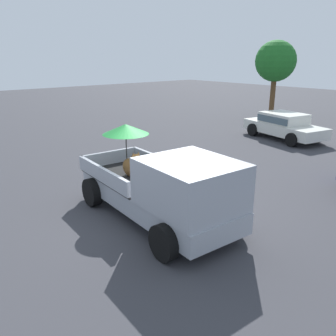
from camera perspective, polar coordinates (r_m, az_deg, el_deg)
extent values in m
plane|color=#38383D|center=(9.36, -2.06, -8.10)|extent=(80.00, 80.00, 0.00)
cylinder|color=black|center=(8.57, 10.15, -7.98)|extent=(0.82, 0.34, 0.80)
cylinder|color=black|center=(7.41, -0.62, -12.06)|extent=(0.82, 0.34, 0.80)
cylinder|color=black|center=(11.05, -3.04, -1.70)|extent=(0.82, 0.34, 0.80)
cylinder|color=black|center=(10.18, -12.29, -3.86)|extent=(0.82, 0.34, 0.80)
cube|color=#9EA3AD|center=(9.13, -2.10, -4.88)|extent=(5.12, 2.15, 0.50)
cube|color=#9EA3AD|center=(7.80, 3.69, -2.71)|extent=(2.23, 2.01, 1.08)
cube|color=#4C606B|center=(7.05, 8.96, -3.46)|extent=(0.18, 1.72, 0.64)
cube|color=black|center=(9.94, -5.88, -1.30)|extent=(2.92, 2.04, 0.06)
cube|color=#9EA3AD|center=(10.34, -1.54, 0.89)|extent=(2.80, 0.30, 0.40)
cube|color=#9EA3AD|center=(9.46, -10.71, -1.06)|extent=(2.80, 0.30, 0.40)
cube|color=#9EA3AD|center=(11.00, -9.53, 1.70)|extent=(0.23, 1.84, 0.40)
ellipsoid|color=brown|center=(9.72, -6.14, 0.04)|extent=(0.70, 0.37, 0.52)
sphere|color=brown|center=(9.37, -5.26, 1.46)|extent=(0.30, 0.30, 0.28)
cone|color=brown|center=(9.38, -4.87, 2.36)|extent=(0.10, 0.10, 0.12)
cone|color=brown|center=(9.30, -5.71, 2.20)|extent=(0.10, 0.10, 0.12)
cylinder|color=black|center=(9.93, -6.80, 2.42)|extent=(0.03, 0.03, 1.18)
cone|color=#19722D|center=(9.77, -6.95, 6.33)|extent=(1.38, 1.38, 0.28)
cylinder|color=black|center=(18.77, 23.23, 4.84)|extent=(0.69, 0.35, 0.66)
cylinder|color=black|center=(17.44, 19.58, 4.36)|extent=(0.69, 0.35, 0.66)
cylinder|color=black|center=(20.51, 17.40, 6.47)|extent=(0.69, 0.35, 0.66)
cylinder|color=black|center=(19.30, 13.69, 6.11)|extent=(0.69, 0.35, 0.66)
cube|color=silver|center=(18.93, 18.47, 6.15)|extent=(4.58, 2.63, 0.52)
cube|color=silver|center=(18.91, 18.40, 7.69)|extent=(2.39, 2.01, 0.56)
cube|color=#4C606B|center=(18.91, 18.40, 7.69)|extent=(2.35, 2.07, 0.32)
cylinder|color=brown|center=(23.66, 16.67, 10.73)|extent=(0.32, 0.32, 2.92)
sphere|color=#1E6623|center=(23.51, 17.19, 16.38)|extent=(2.50, 2.50, 2.50)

